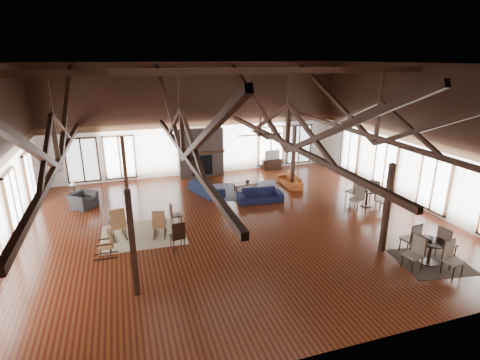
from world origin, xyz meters
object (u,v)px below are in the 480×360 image
object	(u,v)px
sofa_navy_front	(260,196)
tv_console	(271,164)
sofa_orange	(290,181)
cafe_table_far	(367,195)
armchair	(83,200)
coffee_table	(245,184)
cafe_table_near	(431,248)
sofa_navy_left	(206,188)

from	to	relation	value
sofa_navy_front	tv_console	distance (m)	5.42
sofa_orange	cafe_table_far	bearing A→B (deg)	31.10
armchair	tv_console	size ratio (longest dim) A/B	0.89
sofa_navy_front	armchair	xyz separation A→B (m)	(-7.54, 1.72, 0.03)
cafe_table_far	tv_console	distance (m)	6.90
sofa_navy_front	sofa_orange	distance (m)	2.78
sofa_navy_front	sofa_orange	xyz separation A→B (m)	(2.23, 1.66, -0.04)
cafe_table_far	tv_console	world-z (taller)	cafe_table_far
coffee_table	tv_console	xyz separation A→B (m)	(2.74, 3.33, -0.10)
cafe_table_near	tv_console	world-z (taller)	cafe_table_near
sofa_navy_left	armchair	distance (m)	5.45
sofa_navy_left	cafe_table_near	xyz separation A→B (m)	(5.29, -8.36, 0.23)
sofa_navy_front	coffee_table	world-z (taller)	sofa_navy_front
coffee_table	cafe_table_near	size ratio (longest dim) A/B	0.58
sofa_navy_left	cafe_table_far	bearing A→B (deg)	-139.53
cafe_table_far	cafe_table_near	bearing A→B (deg)	-102.70
sofa_orange	coffee_table	world-z (taller)	sofa_orange
sofa_navy_left	coffee_table	world-z (taller)	sofa_navy_left
coffee_table	armchair	xyz separation A→B (m)	(-7.32, 0.24, -0.06)
sofa_navy_front	tv_console	xyz separation A→B (m)	(2.52, 4.80, -0.01)
sofa_navy_left	coffee_table	distance (m)	1.89
sofa_navy_left	cafe_table_far	size ratio (longest dim) A/B	1.04
coffee_table	tv_console	distance (m)	4.31
armchair	cafe_table_far	bearing A→B (deg)	-67.58
sofa_navy_left	tv_console	xyz separation A→B (m)	(4.61, 3.03, -0.02)
cafe_table_far	sofa_navy_front	bearing A→B (deg)	156.32
sofa_navy_front	sofa_navy_left	world-z (taller)	sofa_navy_left
sofa_navy_front	cafe_table_near	size ratio (longest dim) A/B	0.96
sofa_orange	cafe_table_near	size ratio (longest dim) A/B	0.85
coffee_table	cafe_table_far	distance (m)	5.60
sofa_navy_front	tv_console	size ratio (longest dim) A/B	1.79
coffee_table	armchair	world-z (taller)	armchair
tv_console	coffee_table	bearing A→B (deg)	-129.50
coffee_table	cafe_table_far	bearing A→B (deg)	-42.22
sofa_navy_front	sofa_navy_left	xyz separation A→B (m)	(-2.09, 1.76, 0.01)
sofa_orange	armchair	bearing A→B (deg)	-89.20
sofa_orange	armchair	distance (m)	9.77
tv_console	sofa_navy_left	bearing A→B (deg)	-146.65
armchair	tv_console	bearing A→B (deg)	-33.64
sofa_orange	cafe_table_near	distance (m)	8.31
cafe_table_near	coffee_table	bearing A→B (deg)	112.99
sofa_navy_left	coffee_table	xyz separation A→B (m)	(1.87, -0.29, 0.08)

